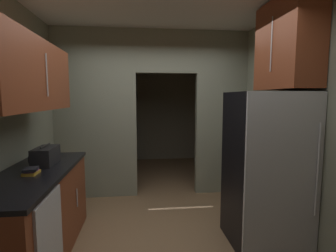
# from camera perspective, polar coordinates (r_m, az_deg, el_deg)

# --- Properties ---
(ground) EXTENTS (20.00, 20.00, 0.00)m
(ground) POSITION_cam_1_polar(r_m,az_deg,el_deg) (3.15, -1.57, -25.47)
(ground) COLOR brown
(kitchen_overhead_slab) EXTENTS (3.61, 7.20, 0.06)m
(kitchen_overhead_slab) POSITION_cam_1_polar(r_m,az_deg,el_deg) (3.35, -2.48, 26.13)
(kitchen_overhead_slab) COLOR silver
(kitchen_partition) EXTENTS (3.21, 0.12, 2.77)m
(kitchen_partition) POSITION_cam_1_polar(r_m,az_deg,el_deg) (4.28, -4.35, 4.07)
(kitchen_partition) COLOR gray
(kitchen_partition) RESTS_ON ground
(adjoining_room_shell) EXTENTS (3.21, 2.60, 2.77)m
(adjoining_room_shell) POSITION_cam_1_polar(r_m,az_deg,el_deg) (6.05, -4.23, 3.71)
(adjoining_room_shell) COLOR gray
(adjoining_room_shell) RESTS_ON ground
(refrigerator) EXTENTS (0.80, 0.75, 1.72)m
(refrigerator) POSITION_cam_1_polar(r_m,az_deg,el_deg) (3.11, 21.16, -8.99)
(refrigerator) COLOR black
(refrigerator) RESTS_ON ground
(lower_cabinet_run) EXTENTS (0.65, 1.81, 0.93)m
(lower_cabinet_run) POSITION_cam_1_polar(r_m,az_deg,el_deg) (3.04, -27.58, -17.56)
(lower_cabinet_run) COLOR brown
(lower_cabinet_run) RESTS_ON ground
(dishwasher) EXTENTS (0.02, 0.56, 0.87)m
(dishwasher) POSITION_cam_1_polar(r_m,az_deg,el_deg) (2.53, -24.86, -23.32)
(dishwasher) COLOR #B7BABC
(dishwasher) RESTS_ON ground
(upper_cabinet_counterside) EXTENTS (0.36, 1.63, 0.68)m
(upper_cabinet_counterside) POSITION_cam_1_polar(r_m,az_deg,el_deg) (2.80, -29.08, 9.99)
(upper_cabinet_counterside) COLOR brown
(upper_cabinet_fridgeside) EXTENTS (0.36, 0.88, 0.99)m
(upper_cabinet_fridgeside) POSITION_cam_1_polar(r_m,az_deg,el_deg) (3.26, 25.10, 16.19)
(upper_cabinet_fridgeside) COLOR brown
(boombox) EXTENTS (0.21, 0.38, 0.22)m
(boombox) POSITION_cam_1_polar(r_m,az_deg,el_deg) (3.11, -25.76, -6.05)
(boombox) COLOR black
(boombox) RESTS_ON lower_cabinet_run
(book_stack) EXTENTS (0.14, 0.17, 0.07)m
(book_stack) POSITION_cam_1_polar(r_m,az_deg,el_deg) (2.79, -28.36, -8.92)
(book_stack) COLOR gold
(book_stack) RESTS_ON lower_cabinet_run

